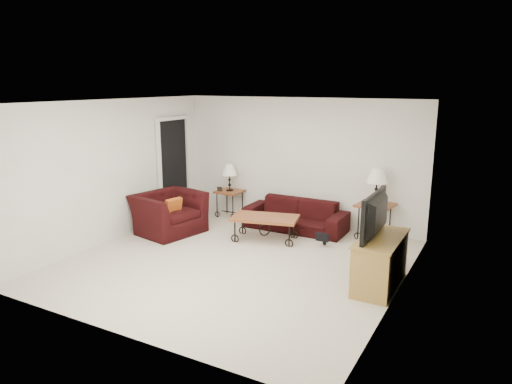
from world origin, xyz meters
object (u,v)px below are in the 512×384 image
Objects in this scene: side_table_left at (230,203)px; sofa at (295,215)px; coffee_table at (265,228)px; lamp_left at (229,178)px; armchair at (169,213)px; lamp_right at (376,186)px; tv_stand at (380,262)px; side_table_right at (374,221)px; backpack at (325,233)px; television at (382,215)px.

sofa is at bearing -6.45° from side_table_left.
sofa is 0.87m from coffee_table.
armchair is (-0.43, -1.49, -0.46)m from lamp_left.
lamp_right is 2.18m from tv_stand.
armchair is at bearing -105.90° from side_table_left.
side_table_right is 1.99m from coffee_table.
coffee_table is at bearing -36.55° from lamp_left.
side_table_left reaches higher than coffee_table.
lamp_right reaches higher than side_table_right.
lamp_left is at bearing 148.35° from backpack.
television is at bearing -41.31° from sofa.
armchair is (-1.79, -0.48, 0.16)m from coffee_table.
coffee_table is 1.10× the size of television.
sofa is 2.41m from armchair.
coffee_table is 1.08m from backpack.
lamp_right is at bearing 0.00° from side_table_right.
television reaches higher than tv_stand.
sofa is at bearing -173.08° from lamp_right.
sofa is 2.77m from tv_stand.
coffee_table is (-1.71, -1.01, -0.11)m from side_table_right.
coffee_table is at bearing -63.10° from armchair.
tv_stand is 2.70× the size of backpack.
lamp_right reaches higher than tv_stand.
backpack is (2.41, -0.76, -0.62)m from lamp_left.
tv_stand is (3.68, -2.00, 0.08)m from side_table_left.
side_table_right is 1.17× the size of lamp_left.
lamp_right is at bearing 0.00° from side_table_left.
side_table_left is 4.24m from television.
television is 1.93m from backpack.
armchair is at bearing 172.99° from tv_stand.
armchair is 2.94m from backpack.
coffee_table is 1.86m from armchair.
sofa is 1.01m from backpack.
sofa is 3.51× the size of lamp_left.
television is 2.42× the size of backpack.
lamp_left reaches higher than side_table_right.
lamp_right is (3.07, 0.00, 0.14)m from lamp_left.
coffee_table is at bearing -113.24° from television.
lamp_left is (-3.07, 0.00, 0.51)m from side_table_right.
side_table_right is 2.09m from tv_stand.
coffee_table is 1.00× the size of armchair.
armchair is 4.17m from television.
lamp_left reaches higher than coffee_table.
backpack is (0.82, -0.58, -0.07)m from sofa.
side_table_right is 0.56× the size of armchair.
side_table_right is 0.65m from lamp_right.
side_table_right is at bearing 0.00° from side_table_left.
backpack is (2.41, -0.76, -0.06)m from side_table_left.
television is (0.58, -2.00, 0.04)m from lamp_right.
tv_stand is (3.68, -2.00, -0.48)m from lamp_left.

